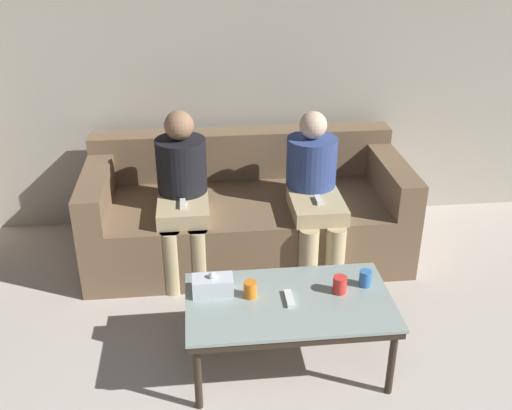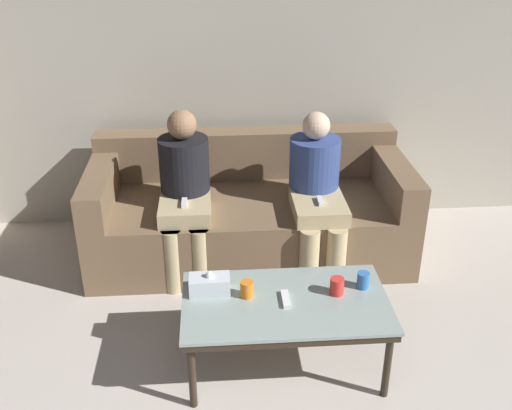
# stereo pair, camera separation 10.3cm
# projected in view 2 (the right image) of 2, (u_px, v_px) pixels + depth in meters

# --- Properties ---
(wall_back) EXTENTS (12.00, 0.06, 2.60)m
(wall_back) POSITION_uv_depth(u_px,v_px,m) (244.00, 59.00, 4.45)
(wall_back) COLOR #B7B2A3
(wall_back) RESTS_ON ground_plane
(couch) EXTENTS (2.25, 1.00, 0.82)m
(couch) POSITION_uv_depth(u_px,v_px,m) (249.00, 213.00, 4.39)
(couch) COLOR brown
(couch) RESTS_ON ground_plane
(coffee_table) EXTENTS (1.10, 0.63, 0.44)m
(coffee_table) POSITION_uv_depth(u_px,v_px,m) (285.00, 307.00, 3.20)
(coffee_table) COLOR #8C9E99
(coffee_table) RESTS_ON ground_plane
(cup_near_left) EXTENTS (0.08, 0.08, 0.10)m
(cup_near_left) POSITION_uv_depth(u_px,v_px,m) (337.00, 286.00, 3.21)
(cup_near_left) COLOR red
(cup_near_left) RESTS_ON coffee_table
(cup_near_right) EXTENTS (0.07, 0.07, 0.09)m
(cup_near_right) POSITION_uv_depth(u_px,v_px,m) (363.00, 280.00, 3.27)
(cup_near_right) COLOR #3372BF
(cup_near_right) RESTS_ON coffee_table
(cup_far_center) EXTENTS (0.07, 0.07, 0.09)m
(cup_far_center) POSITION_uv_depth(u_px,v_px,m) (247.00, 289.00, 3.19)
(cup_far_center) COLOR orange
(cup_far_center) RESTS_ON coffee_table
(tissue_box) EXTENTS (0.22, 0.12, 0.13)m
(tissue_box) POSITION_uv_depth(u_px,v_px,m) (210.00, 284.00, 3.22)
(tissue_box) COLOR silver
(tissue_box) RESTS_ON coffee_table
(game_remote) EXTENTS (0.04, 0.15, 0.02)m
(game_remote) POSITION_uv_depth(u_px,v_px,m) (286.00, 299.00, 3.17)
(game_remote) COLOR white
(game_remote) RESTS_ON coffee_table
(seated_person_left_end) EXTENTS (0.34, 0.64, 1.13)m
(seated_person_left_end) POSITION_uv_depth(u_px,v_px,m) (185.00, 188.00, 4.04)
(seated_person_left_end) COLOR tan
(seated_person_left_end) RESTS_ON ground_plane
(seated_person_mid_left) EXTENTS (0.35, 0.70, 1.09)m
(seated_person_mid_left) POSITION_uv_depth(u_px,v_px,m) (316.00, 187.00, 4.09)
(seated_person_mid_left) COLOR tan
(seated_person_mid_left) RESTS_ON ground_plane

